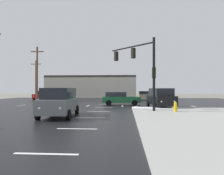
% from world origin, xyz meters
% --- Properties ---
extents(ground_plane, '(120.00, 120.00, 0.00)m').
position_xyz_m(ground_plane, '(0.00, 0.00, 0.00)').
color(ground_plane, slate).
extents(road_asphalt, '(44.00, 44.00, 0.02)m').
position_xyz_m(road_asphalt, '(0.00, 0.00, 0.01)').
color(road_asphalt, black).
rests_on(road_asphalt, ground_plane).
extents(snow_strip_curbside, '(4.00, 1.60, 0.06)m').
position_xyz_m(snow_strip_curbside, '(5.00, -4.00, 0.17)').
color(snow_strip_curbside, white).
rests_on(snow_strip_curbside, sidewalk_corner).
extents(lane_markings, '(36.15, 36.15, 0.01)m').
position_xyz_m(lane_markings, '(1.20, -1.38, 0.02)').
color(lane_markings, silver).
rests_on(lane_markings, road_asphalt).
extents(traffic_signal_mast, '(3.90, 4.03, 6.20)m').
position_xyz_m(traffic_signal_mast, '(3.74, -5.28, 4.27)').
color(traffic_signal_mast, black).
rests_on(traffic_signal_mast, sidewalk_corner).
extents(fire_hydrant, '(0.48, 0.26, 0.79)m').
position_xyz_m(fire_hydrant, '(6.39, -6.94, 0.54)').
color(fire_hydrant, gold).
rests_on(fire_hydrant, sidewalk_corner).
extents(strip_building_background, '(20.85, 8.00, 5.07)m').
position_xyz_m(strip_building_background, '(-5.80, 26.30, 2.54)').
color(strip_building_background, beige).
rests_on(strip_building_background, ground_plane).
extents(suv_grey, '(2.44, 4.94, 2.03)m').
position_xyz_m(suv_grey, '(-2.32, -9.53, 1.09)').
color(suv_grey, slate).
rests_on(suv_grey, road_asphalt).
extents(sedan_green, '(4.59, 2.14, 1.58)m').
position_xyz_m(sedan_green, '(1.69, 1.32, 0.85)').
color(sedan_green, '#195933').
rests_on(sedan_green, road_asphalt).
extents(sedan_blue, '(2.24, 4.62, 1.58)m').
position_xyz_m(sedan_blue, '(7.95, 9.52, 0.85)').
color(sedan_blue, navy).
rests_on(sedan_blue, road_asphalt).
extents(sedan_silver, '(4.66, 2.36, 1.58)m').
position_xyz_m(sedan_silver, '(-9.13, 11.75, 0.85)').
color(sedan_silver, '#B7BABF').
rests_on(sedan_silver, road_asphalt).
extents(sedan_red, '(2.42, 4.68, 1.58)m').
position_xyz_m(sedan_red, '(-12.90, 13.79, 0.85)').
color(sedan_red, '#B21919').
rests_on(sedan_red, road_asphalt).
extents(suv_black, '(2.61, 5.00, 2.03)m').
position_xyz_m(suv_black, '(6.04, -1.93, 1.09)').
color(suv_black, black).
rests_on(suv_black, road_asphalt).
extents(sedan_tan, '(2.04, 4.55, 1.58)m').
position_xyz_m(sedan_tan, '(5.54, 13.60, 0.85)').
color(sedan_tan, tan).
rests_on(sedan_tan, road_asphalt).
extents(utility_pole_far, '(2.20, 0.28, 9.01)m').
position_xyz_m(utility_pole_far, '(-12.39, 9.86, 4.72)').
color(utility_pole_far, brown).
rests_on(utility_pole_far, ground_plane).
extents(utility_pole_distant, '(2.20, 0.28, 8.17)m').
position_xyz_m(utility_pole_distant, '(-17.15, 20.17, 4.29)').
color(utility_pole_distant, brown).
rests_on(utility_pole_distant, ground_plane).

